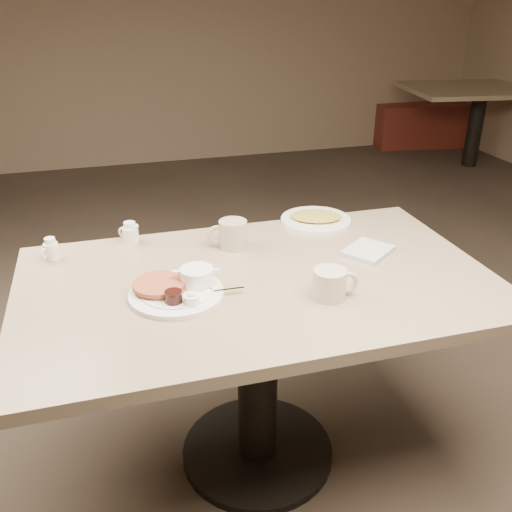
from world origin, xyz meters
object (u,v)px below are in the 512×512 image
object	(u,v)px
main_plate	(178,288)
creamer_left	(51,250)
coffee_mug_near	(331,283)
diner_table	(258,323)
creamer_right	(130,233)
booth_back_right	(438,107)
hash_plate	(316,219)
coffee_mug_far	(232,234)

from	to	relation	value
main_plate	creamer_left	xyz separation A→B (m)	(-0.38, 0.35, 0.01)
main_plate	coffee_mug_near	xyz separation A→B (m)	(0.43, -0.14, 0.02)
main_plate	creamer_left	world-z (taller)	creamer_left
diner_table	creamer_right	world-z (taller)	creamer_right
main_plate	booth_back_right	world-z (taller)	booth_back_right
hash_plate	booth_back_right	size ratio (longest dim) A/B	0.19
coffee_mug_near	creamer_right	world-z (taller)	coffee_mug_near
main_plate	coffee_mug_near	size ratio (longest dim) A/B	2.51
hash_plate	creamer_left	bearing A→B (deg)	-176.02
main_plate	hash_plate	bearing A→B (deg)	34.64
creamer_left	booth_back_right	bearing A→B (deg)	42.98
coffee_mug_near	coffee_mug_far	xyz separation A→B (m)	(-0.20, 0.42, 0.00)
creamer_left	coffee_mug_near	bearing A→B (deg)	-31.37
main_plate	coffee_mug_far	size ratio (longest dim) A/B	2.46
creamer_right	hash_plate	size ratio (longest dim) A/B	0.23
booth_back_right	creamer_right	bearing A→B (deg)	-135.50
coffee_mug_far	booth_back_right	world-z (taller)	booth_back_right
coffee_mug_far	diner_table	bearing A→B (deg)	-84.98
creamer_right	booth_back_right	size ratio (longest dim) A/B	0.04
main_plate	coffee_mug_near	bearing A→B (deg)	-17.97
main_plate	creamer_left	bearing A→B (deg)	136.78
coffee_mug_near	hash_plate	bearing A→B (deg)	72.65
diner_table	creamer_right	xyz separation A→B (m)	(-0.37, 0.39, 0.21)
diner_table	creamer_left	bearing A→B (deg)	153.11
diner_table	coffee_mug_far	distance (m)	0.34
diner_table	creamer_right	distance (m)	0.57
diner_table	coffee_mug_far	size ratio (longest dim) A/B	10.09
coffee_mug_far	creamer_left	distance (m)	0.62
main_plate	coffee_mug_near	world-z (taller)	coffee_mug_near
creamer_left	hash_plate	distance (m)	0.99
creamer_left	creamer_right	distance (m)	0.28
main_plate	creamer_right	bearing A→B (deg)	104.33
hash_plate	coffee_mug_far	bearing A→B (deg)	-159.77
coffee_mug_near	booth_back_right	size ratio (longest dim) A/B	0.08
diner_table	creamer_left	world-z (taller)	creamer_left
diner_table	hash_plate	world-z (taller)	hash_plate
main_plate	booth_back_right	distance (m)	5.20
diner_table	booth_back_right	distance (m)	5.00
booth_back_right	creamer_left	bearing A→B (deg)	-137.02
main_plate	booth_back_right	xyz separation A→B (m)	(3.42, 3.89, -0.36)
main_plate	creamer_right	xyz separation A→B (m)	(-0.11, 0.42, 0.01)
main_plate	hash_plate	size ratio (longest dim) A/B	1.05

